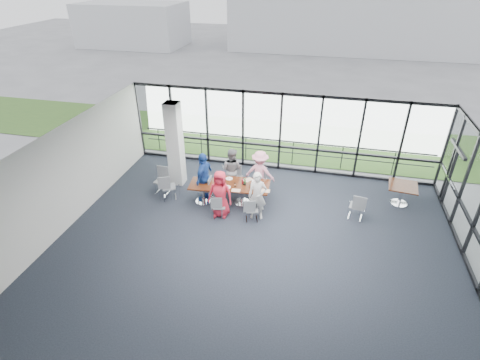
% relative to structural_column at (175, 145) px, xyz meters
% --- Properties ---
extents(floor, '(12.00, 10.00, 0.02)m').
position_rel_structural_column_xyz_m(floor, '(3.60, -3.00, -1.61)').
color(floor, '#1E232C').
rests_on(floor, ground).
extents(ceiling, '(12.00, 10.00, 0.04)m').
position_rel_structural_column_xyz_m(ceiling, '(3.60, -3.00, 1.60)').
color(ceiling, silver).
rests_on(ceiling, ground).
extents(wall_left, '(0.10, 10.00, 3.20)m').
position_rel_structural_column_xyz_m(wall_left, '(-2.40, -3.00, 0.00)').
color(wall_left, silver).
rests_on(wall_left, ground).
extents(curtain_wall_back, '(12.00, 0.10, 3.20)m').
position_rel_structural_column_xyz_m(curtain_wall_back, '(3.60, 2.00, 0.00)').
color(curtain_wall_back, white).
rests_on(curtain_wall_back, ground).
extents(exit_door, '(0.12, 1.60, 2.10)m').
position_rel_structural_column_xyz_m(exit_door, '(9.60, 0.75, -0.55)').
color(exit_door, black).
rests_on(exit_door, ground).
extents(structural_column, '(0.50, 0.50, 3.20)m').
position_rel_structural_column_xyz_m(structural_column, '(0.00, 0.00, 0.00)').
color(structural_column, silver).
rests_on(structural_column, ground).
extents(apron, '(80.00, 70.00, 0.02)m').
position_rel_structural_column_xyz_m(apron, '(3.60, 7.00, -1.62)').
color(apron, slate).
rests_on(apron, ground).
extents(grass_strip, '(80.00, 5.00, 0.01)m').
position_rel_structural_column_xyz_m(grass_strip, '(3.60, 5.00, -1.59)').
color(grass_strip, '#385F27').
rests_on(grass_strip, ground).
extents(hangar_main, '(24.00, 10.00, 6.00)m').
position_rel_structural_column_xyz_m(hangar_main, '(7.60, 29.00, 1.40)').
color(hangar_main, silver).
rests_on(hangar_main, ground).
extents(hangar_aux, '(10.00, 6.00, 4.00)m').
position_rel_structural_column_xyz_m(hangar_aux, '(-14.40, 25.00, 0.40)').
color(hangar_aux, silver).
rests_on(hangar_aux, ground).
extents(guard_rail, '(12.00, 0.06, 0.06)m').
position_rel_structural_column_xyz_m(guard_rail, '(3.60, 2.60, -1.10)').
color(guard_rail, '#2D2D33').
rests_on(guard_rail, ground).
extents(main_table, '(1.94, 1.14, 0.75)m').
position_rel_structural_column_xyz_m(main_table, '(2.71, -0.83, -0.98)').
color(main_table, '#3C190D').
rests_on(main_table, ground).
extents(side_table_left, '(0.96, 0.96, 0.75)m').
position_rel_structural_column_xyz_m(side_table_left, '(1.36, -1.08, -0.96)').
color(side_table_left, '#3C190D').
rests_on(side_table_left, ground).
extents(side_table_right, '(1.04, 1.04, 0.75)m').
position_rel_structural_column_xyz_m(side_table_right, '(8.12, 0.38, -0.95)').
color(side_table_right, '#3C190D').
rests_on(side_table_right, ground).
extents(diner_near_left, '(0.81, 0.53, 1.65)m').
position_rel_structural_column_xyz_m(diner_near_left, '(2.18, -1.70, -0.78)').
color(diner_near_left, red).
rests_on(diner_near_left, ground).
extents(diner_near_right, '(0.67, 0.53, 1.67)m').
position_rel_structural_column_xyz_m(diner_near_right, '(3.39, -1.56, -0.76)').
color(diner_near_right, silver).
rests_on(diner_near_right, ground).
extents(diner_far_left, '(0.89, 0.64, 1.66)m').
position_rel_structural_column_xyz_m(diner_far_left, '(2.13, -0.01, -0.77)').
color(diner_far_left, slate).
rests_on(diner_far_left, ground).
extents(diner_far_right, '(1.12, 0.65, 1.67)m').
position_rel_structural_column_xyz_m(diner_far_right, '(3.18, -0.01, -0.76)').
color(diner_far_right, pink).
rests_on(diner_far_right, ground).
extents(diner_end, '(0.72, 1.13, 1.81)m').
position_rel_structural_column_xyz_m(diner_end, '(1.36, -0.86, -0.70)').
color(diner_end, '#1E4396').
rests_on(diner_end, ground).
extents(chair_main_nl, '(0.48, 0.48, 0.81)m').
position_rel_structural_column_xyz_m(chair_main_nl, '(2.16, -1.80, -1.19)').
color(chair_main_nl, slate).
rests_on(chair_main_nl, ground).
extents(chair_main_nr, '(0.49, 0.49, 0.82)m').
position_rel_structural_column_xyz_m(chair_main_nr, '(3.25, -1.74, -1.19)').
color(chair_main_nr, slate).
rests_on(chair_main_nr, ground).
extents(chair_main_fl, '(0.46, 0.46, 0.84)m').
position_rel_structural_column_xyz_m(chair_main_fl, '(2.25, 0.15, -1.18)').
color(chair_main_fl, slate).
rests_on(chair_main_fl, ground).
extents(chair_main_fr, '(0.51, 0.51, 0.87)m').
position_rel_structural_column_xyz_m(chair_main_fr, '(3.16, 0.09, -1.16)').
color(chair_main_fr, slate).
rests_on(chair_main_fr, ground).
extents(chair_main_end, '(0.45, 0.45, 0.89)m').
position_rel_structural_column_xyz_m(chair_main_end, '(1.38, -0.91, -1.15)').
color(chair_main_end, slate).
rests_on(chair_main_end, ground).
extents(chair_spare_la, '(0.60, 0.60, 0.92)m').
position_rel_structural_column_xyz_m(chair_spare_la, '(0.11, -1.11, -1.14)').
color(chair_spare_la, slate).
rests_on(chair_spare_la, ground).
extents(chair_spare_lb, '(0.50, 0.50, 0.96)m').
position_rel_structural_column_xyz_m(chair_spare_lb, '(-0.29, -0.83, -1.12)').
color(chair_spare_lb, slate).
rests_on(chair_spare_lb, ground).
extents(chair_spare_r, '(0.52, 0.52, 0.91)m').
position_rel_structural_column_xyz_m(chair_spare_r, '(6.58, -0.83, -1.14)').
color(chair_spare_r, slate).
rests_on(chair_spare_r, ground).
extents(plate_nl, '(0.27, 0.27, 0.01)m').
position_rel_structural_column_xyz_m(plate_nl, '(2.25, -1.13, -0.84)').
color(plate_nl, white).
rests_on(plate_nl, main_table).
extents(plate_nr, '(0.24, 0.24, 0.01)m').
position_rel_structural_column_xyz_m(plate_nr, '(3.32, -1.16, -0.84)').
color(plate_nr, white).
rests_on(plate_nr, main_table).
extents(plate_fl, '(0.25, 0.25, 0.01)m').
position_rel_structural_column_xyz_m(plate_fl, '(2.18, -0.55, -0.84)').
color(plate_fl, white).
rests_on(plate_fl, main_table).
extents(plate_fr, '(0.28, 0.28, 0.01)m').
position_rel_structural_column_xyz_m(plate_fr, '(3.12, -0.49, -0.84)').
color(plate_fr, white).
rests_on(plate_fr, main_table).
extents(plate_end, '(0.27, 0.27, 0.01)m').
position_rel_structural_column_xyz_m(plate_end, '(1.88, -0.91, -0.84)').
color(plate_end, white).
rests_on(plate_end, main_table).
extents(tumbler_a, '(0.07, 0.07, 0.14)m').
position_rel_structural_column_xyz_m(tumbler_a, '(2.51, -1.03, -0.78)').
color(tumbler_a, white).
rests_on(tumbler_a, main_table).
extents(tumbler_b, '(0.07, 0.07, 0.13)m').
position_rel_structural_column_xyz_m(tumbler_b, '(3.03, -0.99, -0.78)').
color(tumbler_b, white).
rests_on(tumbler_b, main_table).
extents(tumbler_c, '(0.07, 0.07, 0.14)m').
position_rel_structural_column_xyz_m(tumbler_c, '(2.74, -0.64, -0.78)').
color(tumbler_c, white).
rests_on(tumbler_c, main_table).
extents(tumbler_d, '(0.06, 0.06, 0.13)m').
position_rel_structural_column_xyz_m(tumbler_d, '(2.11, -1.01, -0.79)').
color(tumbler_d, white).
rests_on(tumbler_d, main_table).
extents(menu_a, '(0.31, 0.23, 0.00)m').
position_rel_structural_column_xyz_m(menu_a, '(2.60, -1.25, -0.85)').
color(menu_a, silver).
rests_on(menu_a, main_table).
extents(menu_b, '(0.34, 0.25, 0.00)m').
position_rel_structural_column_xyz_m(menu_b, '(3.55, -1.05, -0.85)').
color(menu_b, silver).
rests_on(menu_b, main_table).
extents(menu_c, '(0.37, 0.39, 0.00)m').
position_rel_structural_column_xyz_m(menu_c, '(2.85, -0.46, -0.85)').
color(menu_c, silver).
rests_on(menu_c, main_table).
extents(condiment_caddy, '(0.10, 0.07, 0.04)m').
position_rel_structural_column_xyz_m(condiment_caddy, '(2.79, -0.82, -0.83)').
color(condiment_caddy, black).
rests_on(condiment_caddy, main_table).
extents(ketchup_bottle, '(0.06, 0.06, 0.18)m').
position_rel_structural_column_xyz_m(ketchup_bottle, '(2.71, -0.77, -0.76)').
color(ketchup_bottle, maroon).
rests_on(ketchup_bottle, main_table).
extents(green_bottle, '(0.05, 0.05, 0.20)m').
position_rel_structural_column_xyz_m(green_bottle, '(2.81, -0.78, -0.75)').
color(green_bottle, '#217828').
rests_on(green_bottle, main_table).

